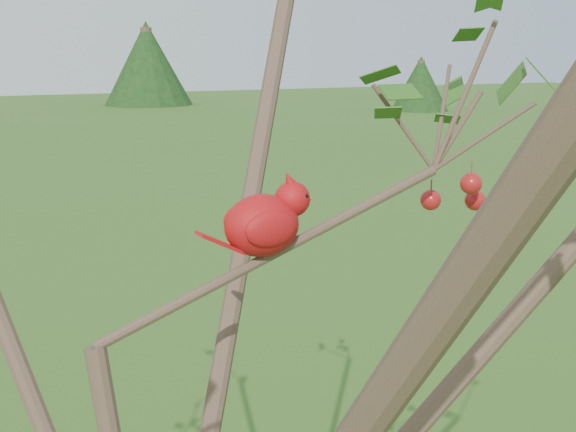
% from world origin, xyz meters
% --- Properties ---
extents(crabapple_tree, '(2.35, 2.05, 2.95)m').
position_xyz_m(crabapple_tree, '(0.03, -0.02, 2.12)').
color(crabapple_tree, '#3E2C21').
rests_on(crabapple_tree, ground).
extents(cardinal, '(0.22, 0.12, 0.15)m').
position_xyz_m(cardinal, '(0.24, 0.08, 2.13)').
color(cardinal, '#AD0E15').
rests_on(cardinal, ground).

